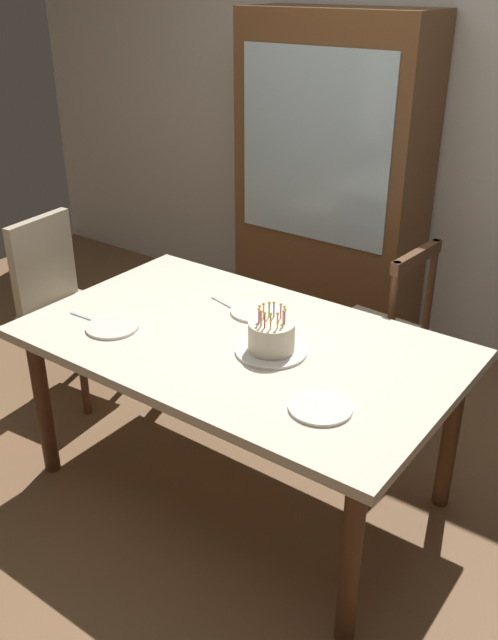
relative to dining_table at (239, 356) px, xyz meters
The scene contains 12 objects.
ground 0.66m from the dining_table, ahead, with size 6.40×6.40×0.00m, color brown.
back_wall 1.96m from the dining_table, 90.00° to the left, with size 6.40×0.10×2.60m, color silver.
dining_table is the anchor object (origin of this frame).
birthday_cake 0.22m from the dining_table, ahead, with size 0.28×0.28×0.20m.
plate_near_celebrant 0.54m from the dining_table, 153.79° to the right, with size 0.22×0.22×0.01m, color silver.
plate_far_side 0.26m from the dining_table, 110.27° to the left, with size 0.22×0.22×0.01m, color silver.
plate_near_guest 0.58m from the dining_table, 24.29° to the right, with size 0.22×0.22×0.01m, color silver.
fork_near_celebrant 0.69m from the dining_table, 159.70° to the right, with size 0.18×0.02×0.01m, color silver.
fork_far_side 0.34m from the dining_table, 137.80° to the left, with size 0.18×0.02×0.01m, color silver.
chair_spindle_back 0.89m from the dining_table, 76.17° to the left, with size 0.47×0.47×0.95m.
chair_upholstered 1.27m from the dining_table, behind, with size 0.48×0.48×0.95m.
china_cabinet 1.66m from the dining_table, 107.57° to the left, with size 1.10×0.45×1.90m.
Camera 1 is at (1.48, -1.94, 2.05)m, focal length 38.75 mm.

